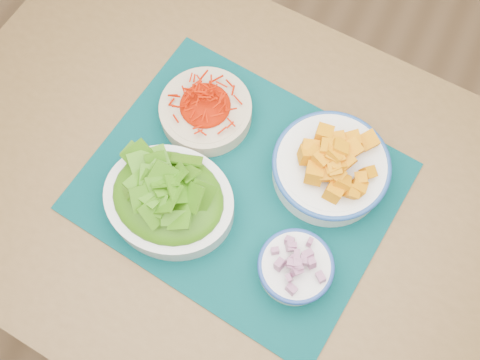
{
  "coord_description": "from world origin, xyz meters",
  "views": [
    {
      "loc": [
        0.36,
        -0.29,
        1.72
      ],
      "look_at": [
        0.21,
        0.03,
        0.78
      ],
      "focal_mm": 40.0,
      "sensor_mm": 36.0,
      "label": 1
    }
  ],
  "objects_px": {
    "onion_bowl": "(296,267)",
    "table": "(241,207)",
    "carrot_bowl": "(206,109)",
    "lettuce_bowl": "(168,198)",
    "placemat": "(240,186)",
    "squash_bowl": "(332,164)"
  },
  "relations": [
    {
      "from": "placemat",
      "to": "carrot_bowl",
      "type": "height_order",
      "value": "carrot_bowl"
    },
    {
      "from": "squash_bowl",
      "to": "onion_bowl",
      "type": "relative_size",
      "value": 1.46
    },
    {
      "from": "placemat",
      "to": "lettuce_bowl",
      "type": "xyz_separation_m",
      "value": [
        -0.1,
        -0.09,
        0.05
      ]
    },
    {
      "from": "table",
      "to": "placemat",
      "type": "xyz_separation_m",
      "value": [
        -0.01,
        0.01,
        0.09
      ]
    },
    {
      "from": "carrot_bowl",
      "to": "lettuce_bowl",
      "type": "bearing_deg",
      "value": -82.25
    },
    {
      "from": "table",
      "to": "onion_bowl",
      "type": "bearing_deg",
      "value": -28.11
    },
    {
      "from": "table",
      "to": "squash_bowl",
      "type": "bearing_deg",
      "value": 41.83
    },
    {
      "from": "table",
      "to": "lettuce_bowl",
      "type": "distance_m",
      "value": 0.2
    },
    {
      "from": "placemat",
      "to": "lettuce_bowl",
      "type": "distance_m",
      "value": 0.15
    },
    {
      "from": "lettuce_bowl",
      "to": "onion_bowl",
      "type": "distance_m",
      "value": 0.26
    },
    {
      "from": "lettuce_bowl",
      "to": "onion_bowl",
      "type": "xyz_separation_m",
      "value": [
        0.26,
        -0.01,
        -0.02
      ]
    },
    {
      "from": "placemat",
      "to": "lettuce_bowl",
      "type": "height_order",
      "value": "lettuce_bowl"
    },
    {
      "from": "placemat",
      "to": "onion_bowl",
      "type": "height_order",
      "value": "onion_bowl"
    },
    {
      "from": "table",
      "to": "placemat",
      "type": "distance_m",
      "value": 0.09
    },
    {
      "from": "table",
      "to": "squash_bowl",
      "type": "distance_m",
      "value": 0.22
    },
    {
      "from": "table",
      "to": "placemat",
      "type": "height_order",
      "value": "placemat"
    },
    {
      "from": "carrot_bowl",
      "to": "placemat",
      "type": "bearing_deg",
      "value": -40.04
    },
    {
      "from": "onion_bowl",
      "to": "lettuce_bowl",
      "type": "bearing_deg",
      "value": 177.39
    },
    {
      "from": "placemat",
      "to": "lettuce_bowl",
      "type": "bearing_deg",
      "value": -129.82
    },
    {
      "from": "squash_bowl",
      "to": "lettuce_bowl",
      "type": "distance_m",
      "value": 0.31
    },
    {
      "from": "onion_bowl",
      "to": "table",
      "type": "bearing_deg",
      "value": 147.79
    },
    {
      "from": "carrot_bowl",
      "to": "onion_bowl",
      "type": "relative_size",
      "value": 1.35
    }
  ]
}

